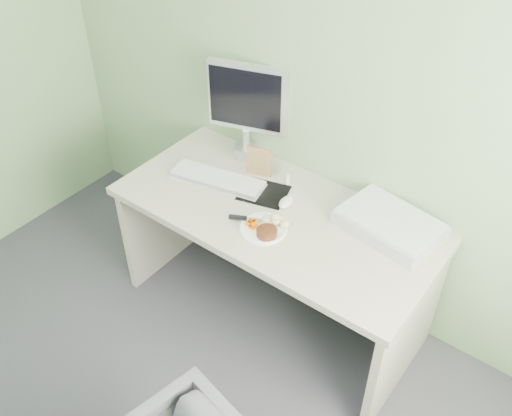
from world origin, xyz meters
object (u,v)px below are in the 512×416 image
Objects in this scene: plate at (263,228)px; monitor at (248,106)px; scanner at (390,225)px; desk at (275,239)px.

monitor reaches higher than plate.
plate is at bearing -134.20° from scanner.
monitor is at bearing -177.58° from scanner.
desk is at bearing -54.70° from monitor.
plate is at bearing -77.33° from desk.
monitor is at bearing 134.07° from plate.
plate is 0.43× the size of monitor.
scanner is at bearing 22.03° from desk.
desk is at bearing 102.67° from plate.
scanner is at bearing -24.23° from monitor.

